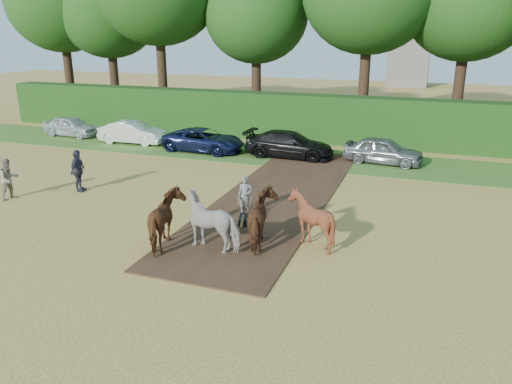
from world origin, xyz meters
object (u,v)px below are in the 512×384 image
object	(u,v)px
plough_team	(240,219)
parked_cars	(273,144)
spectator_near	(9,179)
spectator_far	(78,171)

from	to	relation	value
plough_team	parked_cars	bearing A→B (deg)	102.62
parked_cars	plough_team	bearing A→B (deg)	-77.38
spectator_near	parked_cars	bearing A→B (deg)	-17.92
spectator_far	plough_team	size ratio (longest dim) A/B	0.31
plough_team	spectator_near	bearing A→B (deg)	173.83
spectator_near	plough_team	xyz separation A→B (m)	(11.06, -1.19, 0.03)
spectator_near	parked_cars	xyz separation A→B (m)	(8.30, 11.15, -0.20)
spectator_near	parked_cars	world-z (taller)	spectator_near
plough_team	parked_cars	world-z (taller)	plough_team
plough_team	parked_cars	distance (m)	12.65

